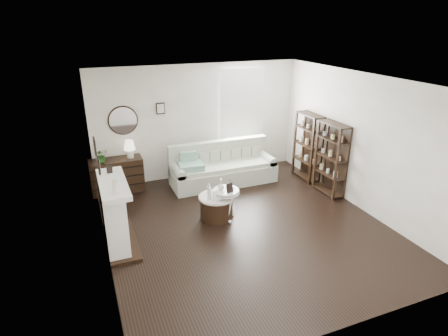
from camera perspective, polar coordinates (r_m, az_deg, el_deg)
name	(u,v)px	position (r m, az deg, el deg)	size (l,w,h in m)	color
room	(228,109)	(9.17, 0.54, 8.94)	(5.50, 5.50, 5.50)	black
fireplace	(114,216)	(6.65, -16.37, -6.97)	(0.50, 1.40, 1.84)	white
shelf_unit_far	(308,147)	(9.14, 12.62, 3.19)	(0.30, 0.80, 1.60)	black
shelf_unit_near	(331,159)	(8.46, 15.97, 1.34)	(0.30, 0.80, 1.60)	black
sofa	(222,169)	(8.86, -0.25, -0.21)	(2.46, 0.85, 0.95)	beige
quilt	(191,166)	(8.42, -5.04, 0.29)	(0.55, 0.45, 0.14)	#238052
suitcase	(268,172)	(9.12, 6.67, -0.61)	(0.56, 0.19, 0.37)	brown
dresser	(117,175)	(8.70, -15.98, -1.08)	(1.14, 0.49, 0.76)	black
table_lamp	(130,149)	(8.53, -14.18, 2.81)	(0.25, 0.25, 0.40)	white
potted_plant	(101,155)	(8.46, -18.22, 1.84)	(0.27, 0.24, 0.30)	#1F5719
drum_table	(216,207)	(7.30, -1.16, -5.97)	(0.68, 0.68, 0.47)	black
pedestal_table	(226,192)	(7.13, 0.29, -3.72)	(0.51, 0.51, 0.62)	white
eiffel_drum	(219,191)	(7.22, -0.75, -3.47)	(0.10, 0.10, 0.17)	black
bottle_drum	(209,192)	(7.01, -2.28, -3.64)	(0.07, 0.07, 0.32)	silver
card_frame_drum	(217,196)	(6.99, -1.05, -4.22)	(0.15, 0.01, 0.20)	white
eiffel_ped	(230,184)	(7.14, 0.94, -2.50)	(0.10, 0.10, 0.17)	black
flask_ped	(221,185)	(7.05, -0.45, -2.54)	(0.12, 0.12, 0.23)	silver
card_frame_ped	(230,188)	(6.97, 0.87, -3.06)	(0.14, 0.01, 0.18)	black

